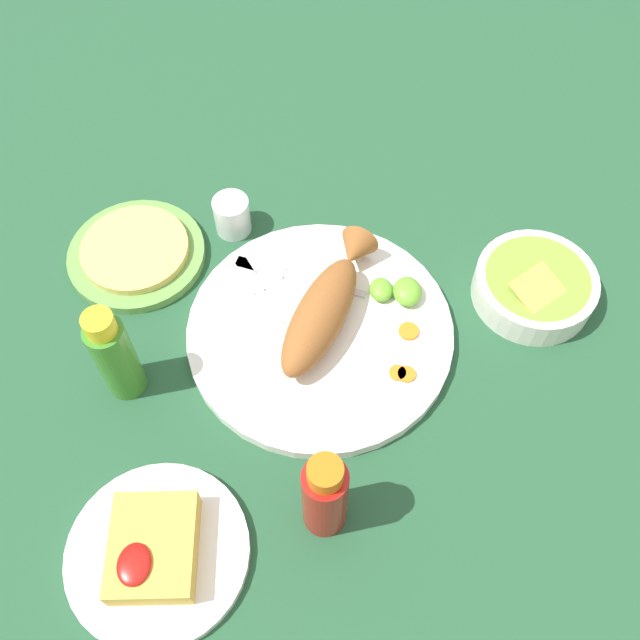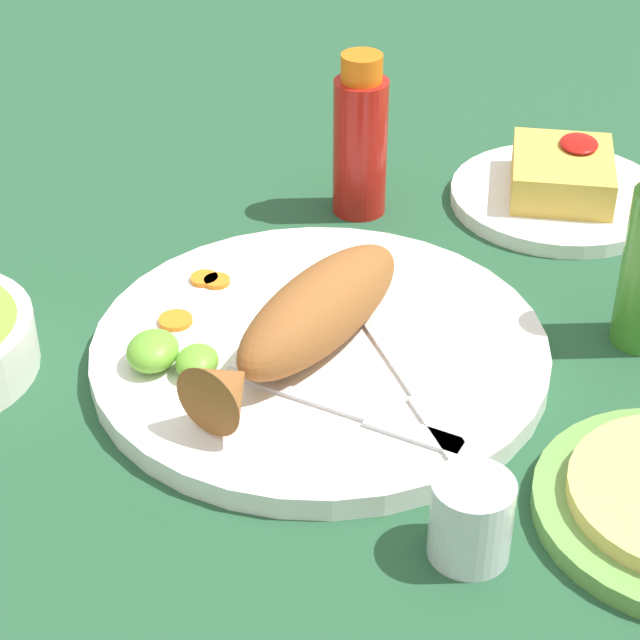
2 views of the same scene
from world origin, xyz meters
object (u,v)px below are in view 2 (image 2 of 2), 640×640
Objects in this scene: fork_near at (414,389)px; side_plate_fries at (559,197)px; hot_sauce_bottle_red at (357,140)px; salt_cup at (471,523)px; fried_fish at (308,320)px; fork_far at (356,414)px; main_plate at (320,351)px.

side_plate_fries is (0.33, -0.11, -0.01)m from fork_near.
salt_cup is (-0.43, -0.12, -0.05)m from hot_sauce_bottle_red.
salt_cup reaches higher than side_plate_fries.
fried_fish is at bearing 179.05° from hot_sauce_bottle_red.
salt_cup is (-0.17, -0.13, -0.02)m from fried_fish.
fork_far is at bearing -121.66° from fried_fish.
fork_far is 3.15× the size of salt_cup.
fried_fish is 0.09m from fork_near.
hot_sauce_bottle_red is at bearing 0.66° from main_plate.
main_plate is 0.22m from salt_cup.
salt_cup is at bearing -31.32° from fork_far.
side_plate_fries is (0.30, -0.19, -0.04)m from fried_fish.
main_plate is 0.25m from hot_sauce_bottle_red.
fried_fish is (-0.01, 0.01, 0.04)m from main_plate.
main_plate is 0.34m from side_plate_fries.
salt_cup reaches higher than main_plate.
hot_sauce_bottle_red is at bearing 24.32° from fried_fish.
fork_near is at bearing -87.65° from fried_fish.
salt_cup reaches higher than fork_near.
main_plate is at bearing -151.56° from fork_near.
main_plate is 1.51× the size of fried_fish.
hot_sauce_bottle_red is at bearing 116.05° from fork_far.
hot_sauce_bottle_red reaches higher than main_plate.
main_plate is 0.04m from fried_fish.
main_plate is 2.29× the size of hot_sauce_bottle_red.
fried_fish is 0.09m from fork_far.
hot_sauce_bottle_red is 0.20m from side_plate_fries.
fork_far is at bearing -75.92° from fork_near.
main_plate is at bearing 0.00° from fried_fish.
fork_near reaches higher than main_plate.
salt_cup is (-0.10, -0.08, 0.01)m from fork_far.
side_plate_fries is (0.46, -0.06, -0.02)m from salt_cup.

